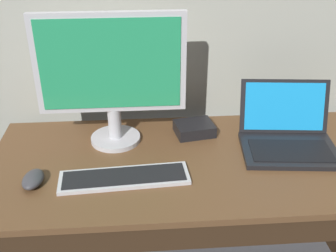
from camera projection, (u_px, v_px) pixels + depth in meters
desk at (201, 215)px, 1.61m from camera, size 1.54×0.66×0.73m
laptop_black at (288, 137)px, 1.55m from camera, size 0.37×0.34×0.22m
external_monitor at (111, 75)px, 1.47m from camera, size 0.53×0.19×0.50m
wired_keyboard at (124, 178)px, 1.38m from camera, size 0.44×0.15×0.02m
computer_mouse at (33, 179)px, 1.35m from camera, size 0.08×0.12×0.04m
external_drive_box at (194, 129)px, 1.65m from camera, size 0.17×0.14×0.05m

